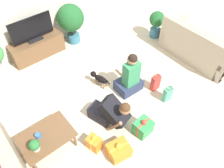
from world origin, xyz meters
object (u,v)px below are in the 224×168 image
mug (38,136)px  person_sitting (130,78)px  gift_box_a (143,127)px  gift_bag_a (167,94)px  gift_box_b (119,150)px  coffee_table (46,137)px  tv_console (38,48)px  sofa_right (198,47)px  gift_bag_b (156,83)px  person_kneeling (110,112)px  potted_plant_back_right (71,19)px  tv (32,31)px  tabletop_plant (34,145)px  potted_plant_corner_right (156,22)px  dog (99,78)px  gift_box_c (94,143)px

mug → person_sitting: bearing=2.0°
gift_box_a → gift_bag_a: gift_bag_a is taller
gift_box_b → coffee_table: bearing=135.3°
mug → tv_console: bearing=64.7°
tv_console → gift_box_b: size_ratio=3.13×
sofa_right → tv_console: 3.88m
tv_console → gift_bag_a: (1.37, -2.95, -0.06)m
gift_bag_b → person_sitting: bearing=143.2°
person_kneeling → gift_box_b: bearing=-132.2°
potted_plant_back_right → sofa_right: bearing=-51.0°
tv_console → person_kneeling: 2.66m
sofa_right → potted_plant_back_right: (-1.99, 2.45, 0.34)m
gift_bag_b → gift_box_a: bearing=-148.3°
tv → tabletop_plant: 2.78m
gift_box_a → mug: size_ratio=2.99×
tv_console → potted_plant_back_right: size_ratio=1.23×
potted_plant_back_right → gift_bag_b: size_ratio=2.62×
tv → potted_plant_corner_right: tv is taller
dog → gift_box_a: gift_box_a is taller
person_sitting → tv: bearing=-64.0°
potted_plant_back_right → mug: 3.10m
coffee_table → tv: size_ratio=0.86×
potted_plant_back_right → person_kneeling: (-0.87, -2.60, -0.31)m
tv_console → dog: size_ratio=2.48×
sofa_right → gift_bag_a: size_ratio=4.80×
sofa_right → tabletop_plant: (-4.19, 0.01, 0.22)m
gift_box_b → gift_bag_a: 1.55m
person_kneeling → mug: bearing=148.3°
tv_console → potted_plant_corner_right: potted_plant_corner_right is taller
potted_plant_corner_right → gift_bag_b: potted_plant_corner_right is taller
tv → person_sitting: size_ratio=0.99×
potted_plant_corner_right → coffee_table: bearing=-163.7°
potted_plant_back_right → gift_box_c: 3.18m
potted_plant_back_right → potted_plant_corner_right: potted_plant_back_right is taller
dog → gift_box_a: size_ratio=1.43×
person_sitting → mug: bearing=4.8°
gift_box_b → gift_box_c: (-0.25, 0.36, 0.02)m
tv_console → person_sitting: (0.96, -2.26, 0.13)m
tv → gift_box_b: 3.28m
coffee_table → gift_box_c: bearing=-39.0°
potted_plant_back_right → gift_bag_a: (0.39, -2.90, -0.48)m
dog → gift_box_a: 1.44m
tv → gift_bag_a: (1.37, -2.95, -0.56)m
tv → gift_box_a: tv is taller
potted_plant_back_right → potted_plant_corner_right: (1.84, -1.21, -0.22)m
tv → gift_box_a: (0.46, -3.17, -0.59)m
person_sitting → gift_box_c: size_ratio=2.98×
gift_box_a → person_kneeling: bearing=123.6°
coffee_table → sofa_right: bearing=-1.8°
person_sitting → gift_box_c: (-1.36, -0.61, -0.23)m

